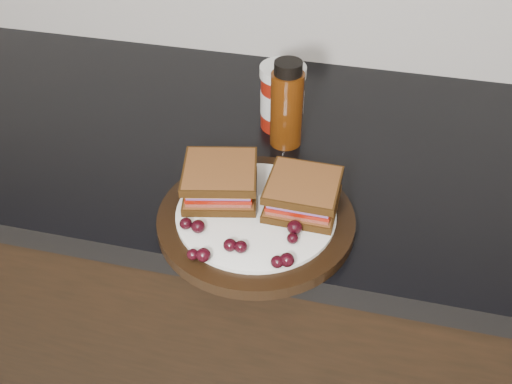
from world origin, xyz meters
TOP-DOWN VIEW (x-y plane):
  - base_cabinets at (0.00, 1.70)m, footprint 3.96×0.58m
  - countertop at (0.00, 1.70)m, footprint 3.98×0.60m
  - plate at (0.02, 1.49)m, footprint 0.28×0.28m
  - sandwich_left at (-0.04, 1.51)m, footprint 0.12×0.12m
  - sandwich_right at (0.08, 1.51)m, footprint 0.10×0.10m
  - grape_0 at (-0.07, 1.43)m, footprint 0.02×0.02m
  - grape_1 at (-0.05, 1.43)m, footprint 0.02×0.02m
  - grape_2 at (-0.04, 1.38)m, footprint 0.02×0.02m
  - grape_3 at (-0.03, 1.38)m, footprint 0.02×0.02m
  - grape_4 at (0.00, 1.41)m, footprint 0.02×0.02m
  - grape_5 at (0.01, 1.41)m, footprint 0.02×0.02m
  - grape_6 at (0.07, 1.39)m, footprint 0.02×0.02m
  - grape_7 at (0.08, 1.40)m, footprint 0.02×0.02m
  - grape_8 at (0.08, 1.44)m, footprint 0.02×0.02m
  - grape_9 at (0.08, 1.46)m, footprint 0.02×0.02m
  - grape_10 at (0.09, 1.50)m, footprint 0.02×0.02m
  - grape_11 at (0.09, 1.51)m, footprint 0.02×0.02m
  - grape_12 at (0.09, 1.51)m, footprint 0.02×0.02m
  - grape_13 at (-0.05, 1.55)m, footprint 0.02×0.02m
  - grape_14 at (-0.05, 1.52)m, footprint 0.02×0.02m
  - grape_15 at (-0.05, 1.51)m, footprint 0.02×0.02m
  - grape_16 at (-0.08, 1.47)m, footprint 0.02×0.02m
  - grape_17 at (-0.03, 1.53)m, footprint 0.02×0.02m
  - grape_18 at (-0.07, 1.51)m, footprint 0.02×0.02m
  - grape_19 at (-0.06, 1.49)m, footprint 0.02×0.02m
  - condiment_jar at (-0.00, 1.75)m, footprint 0.09×0.09m
  - oil_bottle at (0.02, 1.70)m, footprint 0.06×0.06m

SIDE VIEW (x-z plane):
  - base_cabinets at x=0.00m, z-range 0.00..0.86m
  - countertop at x=0.00m, z-range 0.86..0.90m
  - plate at x=0.02m, z-range 0.90..0.92m
  - grape_8 at x=0.08m, z-range 0.92..0.94m
  - grape_2 at x=-0.04m, z-range 0.92..0.94m
  - grape_13 at x=-0.05m, z-range 0.92..0.94m
  - grape_14 at x=-0.05m, z-range 0.92..0.94m
  - grape_6 at x=0.07m, z-range 0.92..0.94m
  - grape_17 at x=-0.03m, z-range 0.92..0.94m
  - grape_0 at x=-0.07m, z-range 0.92..0.94m
  - grape_16 at x=-0.08m, z-range 0.92..0.94m
  - grape_5 at x=0.01m, z-range 0.92..0.94m
  - grape_19 at x=-0.06m, z-range 0.92..0.94m
  - grape_11 at x=0.09m, z-range 0.92..0.94m
  - grape_4 at x=0.00m, z-range 0.92..0.94m
  - grape_12 at x=0.09m, z-range 0.92..0.94m
  - grape_10 at x=0.09m, z-range 0.92..0.94m
  - grape_1 at x=-0.05m, z-range 0.92..0.94m
  - grape_18 at x=-0.07m, z-range 0.92..0.94m
  - grape_7 at x=0.08m, z-range 0.92..0.94m
  - grape_3 at x=-0.03m, z-range 0.92..0.94m
  - grape_9 at x=0.08m, z-range 0.92..0.94m
  - grape_15 at x=-0.05m, z-range 0.92..0.94m
  - sandwich_right at x=0.08m, z-range 0.92..0.97m
  - sandwich_left at x=-0.04m, z-range 0.92..0.97m
  - condiment_jar at x=0.00m, z-range 0.90..1.02m
  - oil_bottle at x=0.02m, z-range 0.90..1.05m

